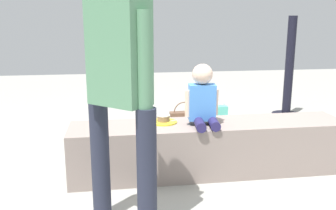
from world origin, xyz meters
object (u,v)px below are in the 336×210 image
object	(u,v)px
cake_plate	(163,120)
cake_box_white	(146,147)
adult_standing	(120,70)
water_bottle_near_gift	(269,137)
handbag_brown_canvas	(184,120)
gift_bag	(217,117)
child_seated	(203,99)
party_cup_red	(274,145)
handbag_black_leather	(200,137)

from	to	relation	value
cake_plate	cake_box_white	xyz separation A→B (m)	(-0.10, 0.48, -0.39)
adult_standing	cake_plate	distance (m)	1.02
water_bottle_near_gift	handbag_brown_canvas	bearing A→B (deg)	138.66
adult_standing	gift_bag	size ratio (longest dim) A/B	5.11
cake_plate	cake_box_white	distance (m)	0.62
water_bottle_near_gift	child_seated	bearing A→B (deg)	-144.93
cake_plate	party_cup_red	world-z (taller)	cake_plate
gift_bag	water_bottle_near_gift	bearing A→B (deg)	-60.79
cake_box_white	child_seated	bearing A→B (deg)	-55.62
adult_standing	water_bottle_near_gift	world-z (taller)	adult_standing
child_seated	cake_plate	distance (m)	0.37
party_cup_red	handbag_black_leather	world-z (taller)	handbag_black_leather
child_seated	party_cup_red	xyz separation A→B (m)	(0.83, 0.42, -0.57)
water_bottle_near_gift	cake_box_white	size ratio (longest dim) A/B	0.65
adult_standing	handbag_brown_canvas	distance (m)	2.26
adult_standing	cake_box_white	bearing A→B (deg)	78.68
child_seated	adult_standing	world-z (taller)	adult_standing
gift_bag	cake_plate	bearing A→B (deg)	-124.41
adult_standing	party_cup_red	size ratio (longest dim) A/B	13.59
water_bottle_near_gift	handbag_black_leather	distance (m)	0.73
child_seated	water_bottle_near_gift	distance (m)	1.18
party_cup_red	handbag_brown_canvas	distance (m)	1.11
gift_bag	party_cup_red	bearing A→B (deg)	-67.84
cake_plate	handbag_brown_canvas	bearing A→B (deg)	70.90
cake_plate	party_cup_red	xyz separation A→B (m)	(1.12, 0.31, -0.38)
child_seated	water_bottle_near_gift	bearing A→B (deg)	35.07
adult_standing	gift_bag	xyz separation A→B (m)	(1.14, 1.94, -0.83)
water_bottle_near_gift	handbag_brown_canvas	xyz separation A→B (m)	(-0.75, 0.66, 0.03)
cake_plate	handbag_black_leather	distance (m)	0.72
handbag_black_leather	handbag_brown_canvas	distance (m)	0.67
handbag_brown_canvas	party_cup_red	bearing A→B (deg)	-49.21
gift_bag	handbag_black_leather	size ratio (longest dim) A/B	0.95
child_seated	water_bottle_near_gift	world-z (taller)	child_seated
cake_plate	gift_bag	size ratio (longest dim) A/B	0.72
cake_plate	cake_box_white	bearing A→B (deg)	101.79
gift_bag	cake_box_white	world-z (taller)	gift_bag
adult_standing	gift_bag	distance (m)	2.40
gift_bag	child_seated	bearing A→B (deg)	-111.24
child_seated	handbag_brown_canvas	world-z (taller)	child_seated
adult_standing	cake_plate	size ratio (longest dim) A/B	7.12
cake_plate	water_bottle_near_gift	world-z (taller)	cake_plate
gift_bag	cake_box_white	bearing A→B (deg)	-142.92
party_cup_red	handbag_brown_canvas	bearing A→B (deg)	130.79
adult_standing	child_seated	bearing A→B (deg)	46.65
child_seated	cake_box_white	size ratio (longest dim) A/B	1.71
gift_bag	cake_box_white	xyz separation A→B (m)	(-0.89, -0.67, -0.08)
gift_bag	water_bottle_near_gift	xyz separation A→B (m)	(0.37, -0.65, -0.05)
cake_plate	party_cup_red	size ratio (longest dim) A/B	1.91
child_seated	adult_standing	distance (m)	1.01
party_cup_red	handbag_black_leather	bearing A→B (deg)	166.66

